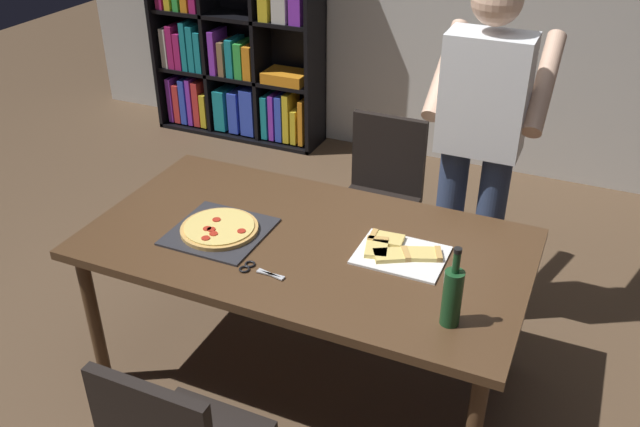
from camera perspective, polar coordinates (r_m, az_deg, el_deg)
The scene contains 9 objects.
ground_plane at distance 3.34m, azimuth -1.07°, elevation -13.14°, with size 12.00×12.00×0.00m, color brown.
dining_table at distance 2.91m, azimuth -1.20°, elevation -3.32°, with size 1.87×1.01×0.75m.
chair_far_side at distance 3.79m, azimuth 5.16°, elevation 2.16°, with size 0.42×0.42×0.90m.
bookshelf at distance 5.49m, azimuth -7.24°, elevation 15.84°, with size 1.40×0.35×1.95m.
person_serving_pizza at distance 3.27m, azimuth 13.30°, elevation 6.12°, with size 0.55×0.54×1.75m.
pepperoni_pizza_on_tray at distance 2.95m, azimuth -8.45°, elevation -1.34°, with size 0.40×0.40×0.04m.
pizza_slices_on_towel at distance 2.80m, azimuth 6.57°, elevation -3.21°, with size 0.36×0.28×0.03m.
wine_bottle at distance 2.40m, azimuth 11.06°, elevation -6.81°, with size 0.07×0.07×0.32m.
kitchen_scissors at distance 2.70m, azimuth -5.45°, elevation -4.70°, with size 0.20×0.09×0.01m.
Camera 1 is at (1.03, -2.19, 2.30)m, focal length 38.05 mm.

